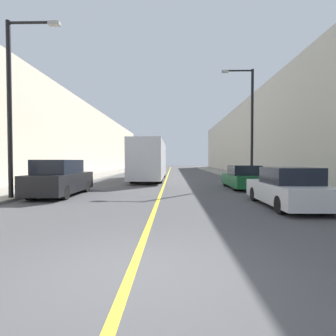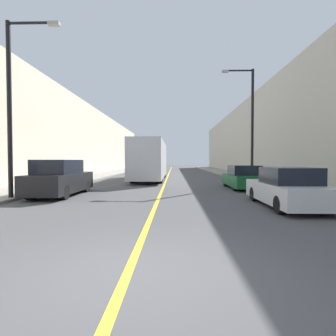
% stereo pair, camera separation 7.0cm
% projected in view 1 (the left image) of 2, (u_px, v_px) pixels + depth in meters
% --- Properties ---
extents(ground_plane, '(200.00, 200.00, 0.00)m').
position_uv_depth(ground_plane, '(130.00, 275.00, 4.10)').
color(ground_plane, '#474749').
extents(sidewalk_left, '(3.65, 72.00, 0.13)m').
position_uv_depth(sidewalk_left, '(106.00, 174.00, 34.24)').
color(sidewalk_left, gray).
rests_on(sidewalk_left, ground).
extents(sidewalk_right, '(3.65, 72.00, 0.13)m').
position_uv_depth(sidewalk_right, '(231.00, 174.00, 33.92)').
color(sidewalk_right, gray).
rests_on(sidewalk_right, ground).
extents(building_row_left, '(4.00, 72.00, 8.92)m').
position_uv_depth(building_row_left, '(76.00, 140.00, 34.19)').
color(building_row_left, beige).
rests_on(building_row_left, ground).
extents(building_row_right, '(4.00, 72.00, 9.69)m').
position_uv_depth(building_row_right, '(261.00, 137.00, 33.70)').
color(building_row_right, '#B7B2A3').
rests_on(building_row_right, ground).
extents(road_center_line, '(0.16, 72.00, 0.01)m').
position_uv_depth(road_center_line, '(168.00, 174.00, 34.08)').
color(road_center_line, gold).
rests_on(road_center_line, ground).
extents(bus, '(2.55, 11.67, 3.49)m').
position_uv_depth(bus, '(150.00, 160.00, 24.14)').
color(bus, silver).
rests_on(bus, ground).
extents(parked_suv_left, '(1.88, 4.72, 1.83)m').
position_uv_depth(parked_suv_left, '(60.00, 179.00, 13.33)').
color(parked_suv_left, black).
rests_on(parked_suv_left, ground).
extents(car_right_near, '(1.89, 4.55, 1.53)m').
position_uv_depth(car_right_near, '(288.00, 189.00, 10.11)').
color(car_right_near, silver).
rests_on(car_right_near, ground).
extents(car_right_mid, '(1.89, 4.64, 1.49)m').
position_uv_depth(car_right_mid, '(243.00, 178.00, 16.76)').
color(car_right_mid, '#145128').
rests_on(car_right_mid, ground).
extents(street_lamp_left, '(2.41, 0.24, 7.86)m').
position_uv_depth(street_lamp_left, '(14.00, 98.00, 11.66)').
color(street_lamp_left, black).
rests_on(street_lamp_left, sidewalk_left).
extents(street_lamp_right, '(2.41, 0.24, 8.53)m').
position_uv_depth(street_lamp_right, '(250.00, 119.00, 19.77)').
color(street_lamp_right, black).
rests_on(street_lamp_right, sidewalk_right).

